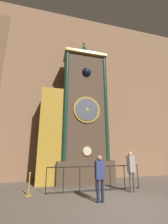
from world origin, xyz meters
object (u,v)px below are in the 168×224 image
(visitor_near, at_px, (100,173))
(stanchion_post, at_px, (29,188))
(clock_tower, at_px, (78,116))
(visitor_far, at_px, (131,167))

(visitor_near, bearing_deg, stanchion_post, 148.69)
(visitor_near, xyz_separation_m, stanchion_post, (-2.65, 1.54, -0.70))
(clock_tower, distance_m, visitor_near, 4.84)
(visitor_near, bearing_deg, clock_tower, 89.98)
(visitor_near, xyz_separation_m, visitor_far, (1.94, 0.96, 0.08))
(clock_tower, distance_m, visitor_far, 4.56)
(visitor_far, relative_size, stanchion_post, 1.91)
(visitor_near, bearing_deg, visitor_far, 25.10)
(visitor_near, relative_size, visitor_far, 0.92)
(visitor_near, distance_m, visitor_far, 2.16)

